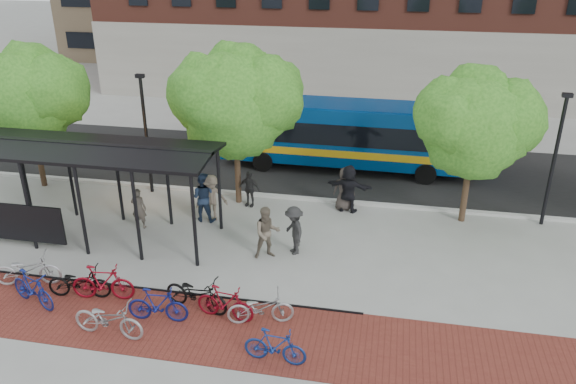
% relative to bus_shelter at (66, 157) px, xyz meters
% --- Properties ---
extents(ground, '(160.00, 160.00, 0.00)m').
position_rel_bus_shelter_xyz_m(ground, '(8.13, 0.48, -3.00)').
color(ground, '#9E9E99').
rests_on(ground, ground).
extents(asphalt_street, '(160.00, 8.00, 0.01)m').
position_rel_bus_shelter_xyz_m(asphalt_street, '(8.13, 8.48, -2.99)').
color(asphalt_street, black).
rests_on(asphalt_street, ground).
extents(curb, '(160.00, 0.25, 0.12)m').
position_rel_bus_shelter_xyz_m(curb, '(8.13, 4.48, -2.94)').
color(curb, '#B7B7B2').
rests_on(curb, ground).
extents(brick_strip, '(24.00, 3.00, 0.01)m').
position_rel_bus_shelter_xyz_m(brick_strip, '(6.13, -4.52, -3.00)').
color(brick_strip, maroon).
rests_on(brick_strip, ground).
extents(bike_rack_rail, '(12.00, 0.05, 0.95)m').
position_rel_bus_shelter_xyz_m(bike_rack_rail, '(4.83, -3.62, -3.00)').
color(bike_rack_rail, black).
rests_on(bike_rack_rail, ground).
extents(bus_shelter, '(10.60, 3.07, 3.60)m').
position_rel_bus_shelter_xyz_m(bus_shelter, '(0.00, 0.00, 0.00)').
color(bus_shelter, black).
rests_on(bus_shelter, ground).
extents(tree_a, '(4.90, 4.00, 6.18)m').
position_rel_bus_shelter_xyz_m(tree_a, '(-3.77, 3.83, 1.24)').
color(tree_a, '#382619').
rests_on(tree_a, ground).
extents(tree_b, '(5.15, 4.20, 6.47)m').
position_rel_bus_shelter_xyz_m(tree_b, '(5.23, 3.83, 1.46)').
color(tree_b, '#382619').
rests_on(tree_b, ground).
extents(tree_c, '(4.66, 3.80, 5.92)m').
position_rel_bus_shelter_xyz_m(tree_c, '(14.22, 3.83, 1.06)').
color(tree_c, '#382619').
rests_on(tree_c, ground).
extents(lamp_post_left, '(0.35, 0.20, 5.12)m').
position_rel_bus_shelter_xyz_m(lamp_post_left, '(1.13, 4.08, -0.25)').
color(lamp_post_left, black).
rests_on(lamp_post_left, ground).
extents(lamp_post_right, '(0.35, 0.20, 5.12)m').
position_rel_bus_shelter_xyz_m(lamp_post_right, '(17.13, 4.08, -0.25)').
color(lamp_post_right, black).
rests_on(lamp_post_right, ground).
extents(bus, '(11.74, 2.93, 3.16)m').
position_rel_bus_shelter_xyz_m(bus, '(9.09, 8.52, -1.18)').
color(bus, navy).
rests_on(bus, ground).
extents(bike_2, '(2.18, 1.23, 1.09)m').
position_rel_bus_shelter_xyz_m(bike_2, '(0.31, -3.48, -2.46)').
color(bike_2, '#A8A8AA').
rests_on(bike_2, ground).
extents(bike_3, '(1.93, 1.18, 1.12)m').
position_rel_bus_shelter_xyz_m(bike_3, '(1.12, -4.44, -2.44)').
color(bike_3, navy).
rests_on(bike_3, ground).
extents(bike_4, '(2.02, 0.92, 1.02)m').
position_rel_bus_shelter_xyz_m(bike_4, '(2.25, -3.78, -2.49)').
color(bike_4, black).
rests_on(bike_4, ground).
extents(bike_5, '(1.98, 0.79, 1.16)m').
position_rel_bus_shelter_xyz_m(bike_5, '(3.02, -3.76, -2.42)').
color(bike_5, maroon).
rests_on(bike_5, ground).
extents(bike_6, '(2.13, 0.87, 1.10)m').
position_rel_bus_shelter_xyz_m(bike_6, '(4.02, -5.33, -2.45)').
color(bike_6, gray).
rests_on(bike_6, ground).
extents(bike_7, '(1.81, 0.63, 1.07)m').
position_rel_bus_shelter_xyz_m(bike_7, '(5.07, -4.45, -2.47)').
color(bike_7, navy).
rests_on(bike_7, ground).
extents(bike_8, '(2.18, 1.18, 1.09)m').
position_rel_bus_shelter_xyz_m(bike_8, '(5.96, -3.71, -2.45)').
color(bike_8, black).
rests_on(bike_8, ground).
extents(bike_9, '(1.82, 0.75, 1.06)m').
position_rel_bus_shelter_xyz_m(bike_9, '(6.92, -3.99, -2.47)').
color(bike_9, maroon).
rests_on(bike_9, ground).
extents(bike_10, '(2.01, 1.14, 1.00)m').
position_rel_bus_shelter_xyz_m(bike_10, '(7.96, -3.97, -2.50)').
color(bike_10, '#959597').
rests_on(bike_10, ground).
extents(bike_11, '(1.69, 0.59, 1.00)m').
position_rel_bus_shelter_xyz_m(bike_11, '(8.71, -5.51, -2.50)').
color(bike_11, navy).
rests_on(bike_11, ground).
extents(pedestrian_1, '(0.59, 0.39, 1.60)m').
position_rel_bus_shelter_xyz_m(pedestrian_1, '(2.09, 0.84, -2.20)').
color(pedestrian_1, '#464038').
rests_on(pedestrian_1, ground).
extents(pedestrian_2, '(0.97, 0.76, 1.97)m').
position_rel_bus_shelter_xyz_m(pedestrian_2, '(4.27, 1.89, -2.01)').
color(pedestrian_2, '#1C2A42').
rests_on(pedestrian_2, ground).
extents(pedestrian_3, '(1.39, 1.13, 1.88)m').
position_rel_bus_shelter_xyz_m(pedestrian_3, '(4.58, 1.96, -2.06)').
color(pedestrian_3, brown).
rests_on(pedestrian_3, ground).
extents(pedestrian_4, '(0.94, 0.53, 1.52)m').
position_rel_bus_shelter_xyz_m(pedestrian_4, '(5.67, 3.51, -2.24)').
color(pedestrian_4, '#252525').
rests_on(pedestrian_4, ground).
extents(pedestrian_5, '(1.89, 0.84, 1.97)m').
position_rel_bus_shelter_xyz_m(pedestrian_5, '(9.68, 3.76, -2.02)').
color(pedestrian_5, black).
rests_on(pedestrian_5, ground).
extents(pedestrian_6, '(0.92, 0.64, 1.80)m').
position_rel_bus_shelter_xyz_m(pedestrian_6, '(9.50, 3.91, -2.10)').
color(pedestrian_6, '#37302C').
rests_on(pedestrian_6, ground).
extents(pedestrian_8, '(1.12, 1.02, 1.87)m').
position_rel_bus_shelter_xyz_m(pedestrian_8, '(7.32, -0.38, -2.06)').
color(pedestrian_8, '#665B4C').
rests_on(pedestrian_8, ground).
extents(pedestrian_9, '(1.15, 1.31, 1.76)m').
position_rel_bus_shelter_xyz_m(pedestrian_9, '(8.16, 0.07, -2.12)').
color(pedestrian_9, '#252525').
rests_on(pedestrian_9, ground).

